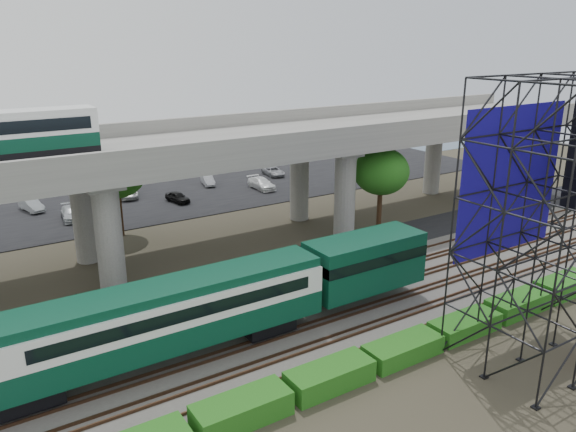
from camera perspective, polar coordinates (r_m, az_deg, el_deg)
ground at (r=34.71m, az=5.33°, el=-11.42°), size 140.00×140.00×0.00m
ballast_bed at (r=36.06m, az=3.36°, el=-10.01°), size 90.00×12.00×0.20m
service_road at (r=42.57m, az=-3.38°, el=-5.59°), size 90.00×5.00×0.08m
parking_lot at (r=63.04m, az=-13.91°, el=1.69°), size 90.00×18.00×0.08m
harbor_water at (r=83.66m, az=-18.91°, el=5.11°), size 140.00×40.00×0.03m
rail_tracks at (r=35.98m, az=3.36°, el=-9.75°), size 90.00×9.52×0.16m
commuter_train at (r=31.10m, az=-9.43°, el=-9.24°), size 29.30×3.06×4.30m
overpass at (r=44.39m, az=-8.35°, el=6.29°), size 80.00×12.00×12.40m
scaffold_tower at (r=32.35m, az=25.60°, el=-0.93°), size 9.36×6.36×15.00m
hedge_strip at (r=32.25m, az=11.61°, el=-13.04°), size 34.60×1.80×1.20m
trees at (r=43.85m, az=-12.50°, el=2.36°), size 40.94×16.94×7.69m
suv at (r=37.91m, az=-20.37°, el=-8.61°), size 5.36×3.81×1.36m
parked_cars at (r=62.77m, az=-13.10°, el=2.29°), size 38.25×9.72×1.29m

